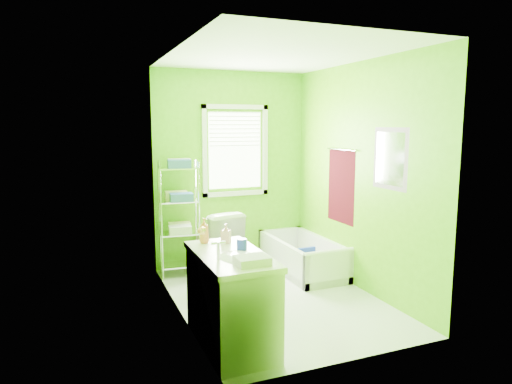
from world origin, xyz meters
name	(u,v)px	position (x,y,z in m)	size (l,w,h in m)	color
ground	(275,298)	(0.00, 0.00, 0.00)	(2.90, 2.90, 0.00)	silver
room_envelope	(276,158)	(0.00, 0.00, 1.55)	(2.14, 2.94, 2.62)	#57AB08
window	(235,146)	(0.05, 1.42, 1.61)	(0.92, 0.05, 1.22)	white
door	(208,240)	(-1.04, -1.00, 1.00)	(0.09, 0.80, 2.00)	white
right_wall_decor	(359,176)	(1.04, -0.02, 1.32)	(0.04, 1.48, 1.17)	#42070F
bathtub	(303,260)	(0.72, 0.72, 0.14)	(0.65, 1.40, 0.45)	white
toilet	(216,241)	(-0.34, 1.12, 0.41)	(0.46, 0.81, 0.82)	white
vanity	(231,296)	(-0.79, -0.81, 0.43)	(0.56, 1.08, 1.05)	silver
wire_shelf_unit	(180,206)	(-0.77, 1.18, 0.89)	(0.52, 0.42, 1.48)	silver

